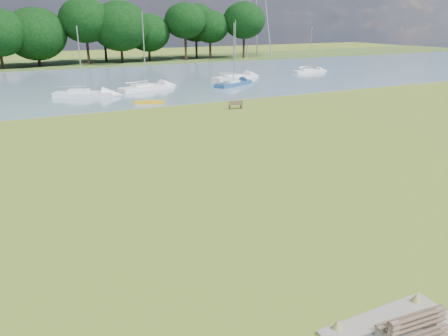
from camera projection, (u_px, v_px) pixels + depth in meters
name	position (u px, v px, depth m)	size (l,w,h in m)	color
ground	(206.00, 184.00, 23.99)	(220.00, 220.00, 0.00)	olive
river	(80.00, 85.00, 59.55)	(220.00, 40.00, 0.10)	slate
far_bank	(55.00, 65.00, 84.96)	(220.00, 20.00, 0.40)	#4C6626
bench_pair	(415.00, 331.00, 11.97)	(1.96, 1.25, 1.01)	gray
riverbank_bench	(236.00, 105.00, 43.48)	(1.44, 0.62, 0.86)	brown
kayak	(150.00, 102.00, 46.03)	(3.12, 0.73, 0.31)	gold
sailboat_2	(235.00, 76.00, 64.24)	(7.65, 3.71, 8.31)	silver
sailboat_4	(146.00, 86.00, 54.63)	(7.35, 3.88, 9.35)	silver
sailboat_5	(83.00, 92.00, 50.05)	(6.87, 4.33, 7.76)	silver
sailboat_6	(233.00, 82.00, 58.02)	(6.19, 4.01, 8.00)	navy
sailboat_7	(309.00, 70.00, 71.94)	(5.67, 1.67, 7.41)	silver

